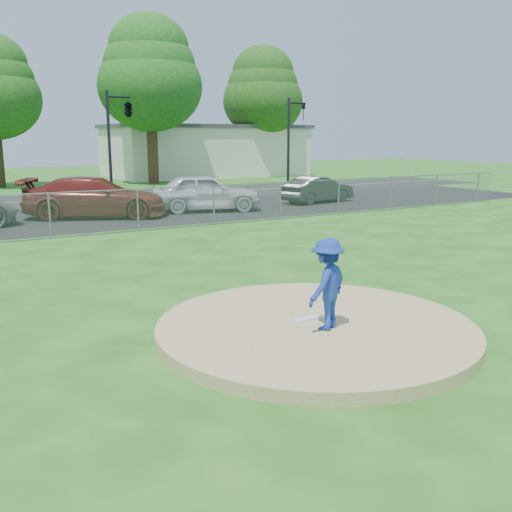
{
  "coord_description": "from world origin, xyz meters",
  "views": [
    {
      "loc": [
        -5.53,
        -7.45,
        3.29
      ],
      "look_at": [
        0.0,
        2.0,
        1.0
      ],
      "focal_mm": 40.0,
      "sensor_mm": 36.0,
      "label": 1
    }
  ],
  "objects_px": {
    "tree_far_right": "(263,91)",
    "parked_car_charcoal": "(318,189)",
    "pitcher": "(327,284)",
    "traffic_signal_right": "(292,136)",
    "parked_car_pearl": "(205,192)",
    "parked_car_darkred": "(95,197)",
    "commercial_building": "(205,150)",
    "tree_right": "(150,73)",
    "traffic_signal_center": "(126,111)"
  },
  "relations": [
    {
      "from": "tree_far_right",
      "to": "parked_car_charcoal",
      "type": "xyz_separation_m",
      "value": [
        -8.08,
        -18.92,
        -6.39
      ]
    },
    {
      "from": "tree_far_right",
      "to": "pitcher",
      "type": "xyz_separation_m",
      "value": [
        -20.02,
        -35.31,
        -6.11
      ]
    },
    {
      "from": "traffic_signal_right",
      "to": "parked_car_charcoal",
      "type": "bearing_deg",
      "value": -111.39
    },
    {
      "from": "traffic_signal_right",
      "to": "parked_car_pearl",
      "type": "xyz_separation_m",
      "value": [
        -8.79,
        -6.18,
        -2.51
      ]
    },
    {
      "from": "parked_car_darkred",
      "to": "commercial_building",
      "type": "bearing_deg",
      "value": -10.68
    },
    {
      "from": "pitcher",
      "to": "traffic_signal_right",
      "type": "bearing_deg",
      "value": -147.28
    },
    {
      "from": "tree_right",
      "to": "pitcher",
      "type": "bearing_deg",
      "value": -105.59
    },
    {
      "from": "tree_far_right",
      "to": "traffic_signal_right",
      "type": "xyz_separation_m",
      "value": [
        -5.76,
        -13.0,
        -3.7
      ]
    },
    {
      "from": "commercial_building",
      "to": "traffic_signal_right",
      "type": "bearing_deg",
      "value": -96.29
    },
    {
      "from": "traffic_signal_center",
      "to": "tree_right",
      "type": "bearing_deg",
      "value": 63.29
    },
    {
      "from": "traffic_signal_right",
      "to": "commercial_building",
      "type": "bearing_deg",
      "value": 83.71
    },
    {
      "from": "tree_right",
      "to": "traffic_signal_center",
      "type": "xyz_separation_m",
      "value": [
        -5.03,
        -10.0,
        -3.04
      ]
    },
    {
      "from": "tree_right",
      "to": "parked_car_charcoal",
      "type": "xyz_separation_m",
      "value": [
        2.92,
        -15.92,
        -6.98
      ]
    },
    {
      "from": "tree_right",
      "to": "traffic_signal_center",
      "type": "relative_size",
      "value": 2.08
    },
    {
      "from": "commercial_building",
      "to": "pitcher",
      "type": "xyz_separation_m",
      "value": [
        -16.02,
        -38.31,
        -1.21
      ]
    },
    {
      "from": "commercial_building",
      "to": "parked_car_charcoal",
      "type": "relative_size",
      "value": 4.1
    },
    {
      "from": "tree_far_right",
      "to": "traffic_signal_center",
      "type": "xyz_separation_m",
      "value": [
        -16.03,
        -13.0,
        -2.45
      ]
    },
    {
      "from": "parked_car_pearl",
      "to": "traffic_signal_center",
      "type": "bearing_deg",
      "value": 30.33
    },
    {
      "from": "tree_right",
      "to": "pitcher",
      "type": "height_order",
      "value": "tree_right"
    },
    {
      "from": "tree_right",
      "to": "commercial_building",
      "type": "bearing_deg",
      "value": 40.6
    },
    {
      "from": "tree_far_right",
      "to": "parked_car_pearl",
      "type": "xyz_separation_m",
      "value": [
        -14.55,
        -19.18,
        -6.21
      ]
    },
    {
      "from": "commercial_building",
      "to": "tree_far_right",
      "type": "bearing_deg",
      "value": -36.87
    },
    {
      "from": "commercial_building",
      "to": "traffic_signal_right",
      "type": "relative_size",
      "value": 2.93
    },
    {
      "from": "traffic_signal_center",
      "to": "parked_car_pearl",
      "type": "xyz_separation_m",
      "value": [
        1.48,
        -6.18,
        -3.76
      ]
    },
    {
      "from": "traffic_signal_center",
      "to": "parked_car_darkred",
      "type": "distance_m",
      "value": 7.65
    },
    {
      "from": "tree_right",
      "to": "parked_car_pearl",
      "type": "bearing_deg",
      "value": -102.38
    },
    {
      "from": "traffic_signal_right",
      "to": "parked_car_pearl",
      "type": "distance_m",
      "value": 11.03
    },
    {
      "from": "traffic_signal_center",
      "to": "commercial_building",
      "type": "bearing_deg",
      "value": 53.06
    },
    {
      "from": "tree_far_right",
      "to": "pitcher",
      "type": "bearing_deg",
      "value": -119.55
    },
    {
      "from": "tree_far_right",
      "to": "parked_car_charcoal",
      "type": "height_order",
      "value": "tree_far_right"
    },
    {
      "from": "traffic_signal_center",
      "to": "parked_car_pearl",
      "type": "height_order",
      "value": "traffic_signal_center"
    },
    {
      "from": "commercial_building",
      "to": "tree_right",
      "type": "relative_size",
      "value": 1.41
    },
    {
      "from": "traffic_signal_center",
      "to": "parked_car_darkred",
      "type": "relative_size",
      "value": 0.97
    },
    {
      "from": "traffic_signal_center",
      "to": "parked_car_pearl",
      "type": "bearing_deg",
      "value": -76.53
    },
    {
      "from": "parked_car_charcoal",
      "to": "pitcher",
      "type": "bearing_deg",
      "value": 134.2
    },
    {
      "from": "pitcher",
      "to": "parked_car_darkred",
      "type": "relative_size",
      "value": 0.26
    },
    {
      "from": "parked_car_darkred",
      "to": "traffic_signal_center",
      "type": "bearing_deg",
      "value": -5.55
    },
    {
      "from": "traffic_signal_center",
      "to": "pitcher",
      "type": "distance_m",
      "value": 22.96
    },
    {
      "from": "parked_car_darkred",
      "to": "parked_car_charcoal",
      "type": "bearing_deg",
      "value": -66.26
    },
    {
      "from": "parked_car_pearl",
      "to": "parked_car_charcoal",
      "type": "distance_m",
      "value": 6.48
    },
    {
      "from": "traffic_signal_right",
      "to": "tree_right",
      "type": "bearing_deg",
      "value": 117.64
    },
    {
      "from": "traffic_signal_right",
      "to": "parked_car_charcoal",
      "type": "relative_size",
      "value": 1.4
    },
    {
      "from": "traffic_signal_right",
      "to": "pitcher",
      "type": "relative_size",
      "value": 3.72
    },
    {
      "from": "parked_car_charcoal",
      "to": "traffic_signal_center",
      "type": "bearing_deg",
      "value": 43.59
    },
    {
      "from": "tree_far_right",
      "to": "traffic_signal_center",
      "type": "distance_m",
      "value": 20.78
    },
    {
      "from": "traffic_signal_right",
      "to": "pitcher",
      "type": "distance_m",
      "value": 26.58
    },
    {
      "from": "commercial_building",
      "to": "parked_car_pearl",
      "type": "relative_size",
      "value": 3.32
    },
    {
      "from": "commercial_building",
      "to": "traffic_signal_center",
      "type": "distance_m",
      "value": 20.17
    },
    {
      "from": "traffic_signal_center",
      "to": "traffic_signal_right",
      "type": "distance_m",
      "value": 10.34
    },
    {
      "from": "tree_right",
      "to": "parked_car_pearl",
      "type": "distance_m",
      "value": 17.9
    }
  ]
}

